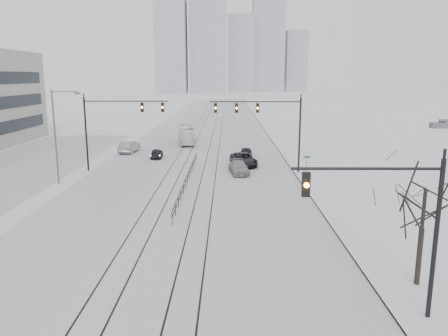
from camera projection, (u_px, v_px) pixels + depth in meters
road at (204, 140)px, 71.56m from camera, size 22.00×260.00×0.02m
sidewalk_east at (286, 139)px, 71.44m from camera, size 5.00×260.00×0.16m
curb at (271, 140)px, 71.46m from camera, size 0.10×260.00×0.12m
parking_strip at (7, 172)px, 47.25m from camera, size 14.00×60.00×0.03m
tram_rails at (195, 163)px, 51.98m from camera, size 5.30×180.00×0.01m
skyline at (229, 43)px, 274.28m from camera, size 96.00×48.00×72.00m
traffic_mast_near at (398, 218)px, 17.69m from camera, size 6.10×0.37×7.00m
traffic_mast_ne at (268, 119)px, 45.84m from camera, size 9.60×0.37×8.00m
traffic_mast_nw at (113, 120)px, 46.99m from camera, size 9.10×0.37×8.00m
street_light_west at (58, 130)px, 41.22m from camera, size 2.73×0.25×9.00m
bare_tree at (425, 199)px, 20.62m from camera, size 4.40×4.40×6.10m
median_fence at (188, 179)px, 42.09m from camera, size 0.06×24.00×1.00m
street_sign at (307, 164)px, 43.73m from camera, size 0.70×0.06×2.40m
sedan_sb_inner at (157, 153)px, 55.47m from camera, size 1.67×3.66×1.22m
sedan_sb_outer at (129, 147)px, 59.42m from camera, size 2.23×4.94×1.57m
sedan_nb_front at (244, 160)px, 50.61m from camera, size 3.37×5.69×1.48m
sedan_nb_right at (239, 168)px, 46.48m from camera, size 2.42×4.70×1.31m
sedan_nb_far at (246, 153)px, 55.41m from camera, size 1.95×3.95×1.29m
box_truck at (186, 135)px, 67.58m from camera, size 3.51×9.89×2.70m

